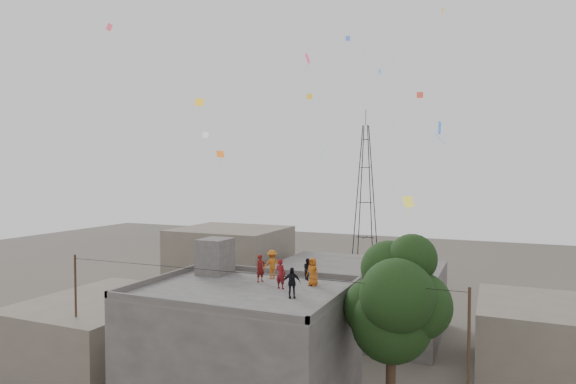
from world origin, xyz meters
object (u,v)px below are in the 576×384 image
Objects in this scene: tree at (396,302)px; person_red_adult at (281,274)px; stair_head_box at (215,256)px; transmission_tower at (365,195)px; person_dark_adult at (292,283)px.

person_red_adult is at bearing 177.71° from tree.
transmission_tower reaches higher than stair_head_box.
person_red_adult is at bearing -81.76° from transmission_tower.
tree is at bearing -171.34° from person_red_adult.
stair_head_box is 37.46m from transmission_tower.
stair_head_box reaches higher than person_dark_adult.
person_dark_adult is at bearing -27.78° from stair_head_box.
tree reaches higher than person_red_adult.
tree is at bearing -73.91° from transmission_tower.
stair_head_box is at bearing 169.26° from tree.
tree is 6.48× the size of person_dark_adult.
transmission_tower is 13.58× the size of person_red_adult.
tree is 41.12m from transmission_tower.
tree is 5.74m from person_red_adult.
stair_head_box is 5.20m from person_red_adult.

